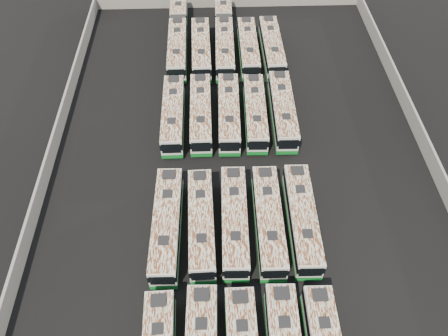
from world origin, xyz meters
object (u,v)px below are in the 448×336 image
(bus_midback_far_right, at_px, (283,110))
(bus_back_right, at_px, (248,48))
(bus_midfront_left, at_px, (201,223))
(bus_midfront_far_left, at_px, (167,225))
(bus_midfront_right, at_px, (269,221))
(bus_midback_left, at_px, (201,113))
(bus_midback_far_left, at_px, (173,115))
(bus_back_left, at_px, (201,49))
(bus_midfront_center, at_px, (234,221))
(bus_midback_right, at_px, (255,113))
(bus_back_far_left, at_px, (178,36))
(bus_back_far_right, at_px, (272,47))
(bus_midfront_far_right, at_px, (302,219))
(bus_back_center, at_px, (224,36))
(bus_midback_center, at_px, (229,113))

(bus_midback_far_right, bearing_deg, bus_back_right, 104.88)
(bus_midfront_left, bearing_deg, bus_midback_far_right, 56.67)
(bus_midback_far_right, bearing_deg, bus_midfront_far_left, -128.66)
(bus_midfront_right, relative_size, bus_midback_left, 1.00)
(bus_midfront_right, xyz_separation_m, bus_back_right, (0.07, 30.26, -0.03))
(bus_midback_far_left, relative_size, bus_back_left, 0.98)
(bus_midback_left, xyz_separation_m, bus_back_left, (0.06, 13.69, 0.02))
(bus_midfront_center, relative_size, bus_midback_right, 1.02)
(bus_midback_far_left, height_order, bus_back_far_left, bus_back_far_left)
(bus_midfront_far_left, xyz_separation_m, bus_back_far_right, (13.88, 30.35, -0.03))
(bus_midfront_far_right, xyz_separation_m, bus_midback_left, (-10.35, 16.25, -0.00))
(bus_midback_left, relative_size, bus_back_right, 1.02)
(bus_midback_far_right, relative_size, bus_back_center, 0.65)
(bus_midfront_far_left, height_order, bus_back_left, bus_midfront_far_left)
(bus_midfront_center, height_order, bus_midfront_far_right, bus_midfront_far_right)
(bus_midfront_left, distance_m, bus_midback_center, 16.72)
(bus_midfront_far_left, bearing_deg, bus_midback_left, 79.31)
(bus_midback_right, xyz_separation_m, bus_back_far_right, (3.58, 13.93, 0.05))
(bus_midfront_far_right, distance_m, bus_back_far_left, 36.14)
(bus_midfront_far_left, distance_m, bus_back_center, 34.28)
(bus_midfront_far_left, height_order, bus_midfront_center, bus_midfront_far_left)
(bus_midback_far_left, relative_size, bus_midback_right, 1.02)
(bus_midfront_far_left, relative_size, bus_midback_center, 1.02)
(bus_midfront_far_right, xyz_separation_m, bus_midback_far_right, (0.03, 16.37, 0.03))
(bus_midfront_center, bearing_deg, bus_back_far_right, 78.11)
(bus_midback_center, height_order, bus_back_far_left, bus_back_far_left)
(bus_midfront_far_right, height_order, bus_midback_far_right, bus_midback_far_right)
(bus_midfront_left, relative_size, bus_midback_center, 0.98)
(bus_back_right, bearing_deg, bus_midback_far_right, -76.19)
(bus_midback_center, xyz_separation_m, bus_midback_far_right, (6.84, 0.17, 0.03))
(bus_midback_far_left, bearing_deg, bus_back_far_right, 44.81)
(bus_midback_far_right, relative_size, bus_back_right, 1.04)
(bus_back_far_left, relative_size, bus_back_right, 1.59)
(bus_midfront_center, distance_m, bus_back_right, 30.37)
(bus_midback_right, bearing_deg, bus_midback_far_right, 4.71)
(bus_midfront_far_right, bearing_deg, bus_back_right, 97.35)
(bus_midfront_right, xyz_separation_m, bus_midback_far_right, (3.46, 16.47, 0.03))
(bus_midfront_far_right, bearing_deg, bus_midfront_left, -178.17)
(bus_midfront_far_right, relative_size, bus_back_far_left, 0.64)
(bus_midfront_left, xyz_separation_m, bus_midfront_right, (6.87, 0.05, 0.04))
(bus_back_far_left, bearing_deg, bus_midfront_left, -84.73)
(bus_midfront_left, relative_size, bus_back_far_right, 0.98)
(bus_midfront_left, relative_size, bus_back_left, 0.97)
(bus_back_far_left, relative_size, bus_back_far_right, 1.55)
(bus_midback_right, distance_m, bus_back_right, 13.98)
(bus_midback_center, relative_size, bus_midback_far_right, 0.98)
(bus_midfront_far_right, height_order, bus_midback_left, bus_midfront_far_right)
(bus_midback_far_left, xyz_separation_m, bus_midback_center, (7.01, 0.09, 0.00))
(bus_midback_far_right, bearing_deg, bus_midback_far_left, -177.85)
(bus_back_right, bearing_deg, bus_midfront_left, -102.92)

